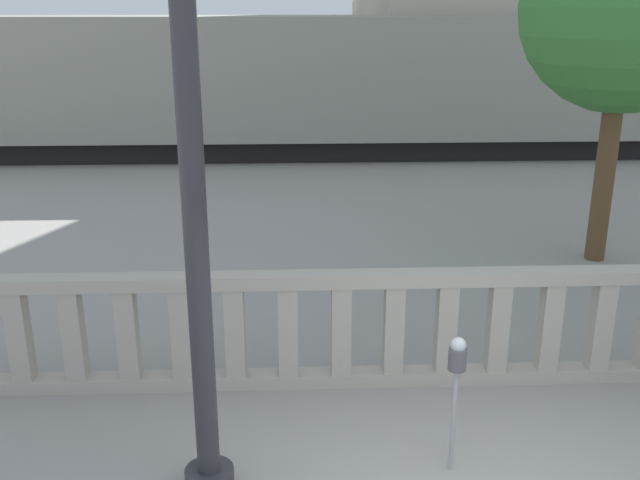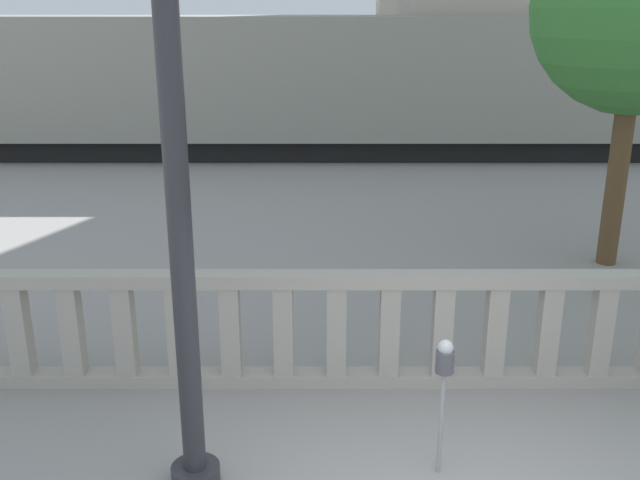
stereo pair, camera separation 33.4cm
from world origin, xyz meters
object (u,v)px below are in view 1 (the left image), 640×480
object	(u,v)px
parking_meter	(457,367)
train_near	(358,83)
lamppost	(185,51)
tree_left	(626,9)
train_far	(151,59)

from	to	relation	value
parking_meter	train_near	world-z (taller)	train_near
lamppost	train_near	size ratio (longest dim) A/B	0.23
parking_meter	tree_left	size ratio (longest dim) A/B	0.24
parking_meter	train_far	bearing A→B (deg)	105.82
parking_meter	train_far	size ratio (longest dim) A/B	0.06
train_near	tree_left	bearing A→B (deg)	-70.79
train_far	tree_left	bearing A→B (deg)	-61.42
train_near	lamppost	bearing A→B (deg)	-100.18
parking_meter	lamppost	bearing A→B (deg)	-174.45
parking_meter	train_far	world-z (taller)	train_far
parking_meter	train_near	size ratio (longest dim) A/B	0.04
lamppost	tree_left	world-z (taller)	lamppost
lamppost	train_near	xyz separation A→B (m)	(2.52, 14.06, -1.68)
lamppost	parking_meter	distance (m)	3.29
tree_left	lamppost	bearing A→B (deg)	-135.33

